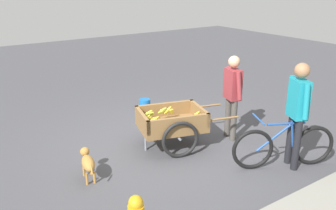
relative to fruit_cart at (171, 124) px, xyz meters
name	(u,v)px	position (x,y,z in m)	size (l,w,h in m)	color
ground_plane	(166,143)	(0.01, -0.16, -0.44)	(24.00, 24.00, 0.00)	#47474C
fruit_cart	(171,124)	(0.00, 0.00, 0.00)	(1.79, 1.18, 0.72)	olive
vendor_person	(232,90)	(-1.11, 0.31, 0.48)	(0.28, 0.56, 1.55)	#4C4742
bicycle	(284,146)	(-1.02, 1.58, -0.08)	(1.52, 0.81, 0.85)	black
cyclist_person	(298,106)	(-1.16, 1.64, 0.57)	(0.33, 0.52, 1.67)	black
dog	(88,162)	(1.63, 0.19, -0.17)	(0.27, 0.66, 0.40)	#AD7A38
plastic_bucket	(145,105)	(-0.57, -1.86, -0.31)	(0.25, 0.25, 0.26)	#1966B2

